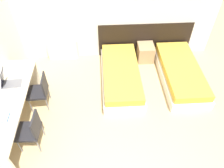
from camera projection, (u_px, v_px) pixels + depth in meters
wall_back at (108, 8)px, 5.08m from camera, size 5.41×0.05×2.70m
headboard_panel at (145, 40)px, 5.74m from camera, size 2.43×0.03×0.92m
bed_near_window at (121, 75)px, 5.18m from camera, size 0.90×2.02×0.39m
bed_near_door at (180, 73)px, 5.24m from camera, size 0.90×2.02×0.39m
nightstand at (145, 53)px, 5.73m from camera, size 0.41×0.44×0.45m
radiator at (63, 50)px, 5.72m from camera, size 0.77×0.12×0.55m
desk at (11, 105)px, 4.03m from camera, size 0.60×2.22×0.75m
chair_near_laptop at (40, 90)px, 4.47m from camera, size 0.42×0.42×0.83m
chair_near_notebook at (31, 130)px, 3.82m from camera, size 0.43×0.43×0.83m
laptop at (9, 82)px, 4.13m from camera, size 0.38×0.27×0.36m
mug at (5, 100)px, 3.85m from camera, size 0.08×0.08×0.09m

